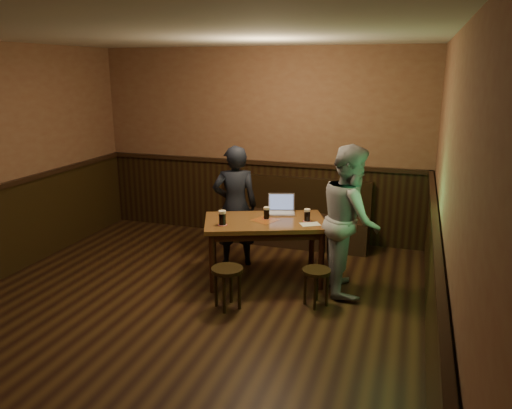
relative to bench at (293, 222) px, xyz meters
The scene contains 12 objects.
room 2.75m from the bench, 103.27° to the right, with size 5.04×6.04×2.84m.
bench is the anchor object (origin of this frame).
pub_table 1.46m from the bench, 90.00° to the right, with size 1.61×1.27×0.76m.
stool_left 2.26m from the bench, 94.09° to the right, with size 0.36×0.36×0.46m.
stool_right 2.03m from the bench, 69.11° to the right, with size 0.34×0.34×0.41m.
pint_left 1.87m from the bench, 103.23° to the right, with size 0.11×0.11×0.17m.
pint_mid 1.46m from the bench, 89.84° to the right, with size 0.10×0.10×0.15m.
pint_right 1.49m from the bench, 69.74° to the right, with size 0.10×0.10×0.15m.
laptop 1.18m from the bench, 84.42° to the right, with size 0.39×0.35×0.23m.
menu 1.58m from the bench, 69.02° to the right, with size 0.22×0.15×0.00m, color silver.
person_suit 1.25m from the bench, 116.35° to the right, with size 0.57×0.38×1.57m, color black.
person_grey 1.78m from the bench, 54.35° to the right, with size 0.82×0.64×1.70m, color gray.
Camera 1 is at (2.23, -4.07, 2.48)m, focal length 35.00 mm.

